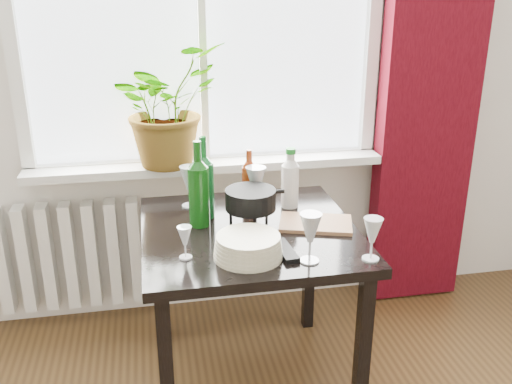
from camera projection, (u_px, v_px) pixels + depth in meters
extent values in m
cube|color=silver|center=(207.00, 164.00, 2.78)|extent=(1.72, 0.20, 0.04)
cube|color=#37050C|center=(433.00, 61.00, 2.78)|extent=(0.50, 0.12, 2.56)
cube|color=silver|center=(59.00, 256.00, 2.83)|extent=(0.80, 0.10, 0.55)
cube|color=black|center=(249.00, 233.00, 2.28)|extent=(0.85, 0.85, 0.04)
cube|color=black|center=(167.00, 379.00, 2.02)|extent=(0.05, 0.05, 0.70)
cube|color=black|center=(160.00, 278.00, 2.69)|extent=(0.05, 0.05, 0.70)
cube|color=black|center=(362.00, 355.00, 2.15)|extent=(0.05, 0.05, 0.70)
cube|color=black|center=(309.00, 265.00, 2.82)|extent=(0.05, 0.05, 0.70)
imported|color=#306D1D|center=(166.00, 105.00, 2.62)|extent=(0.67, 0.67, 0.56)
cylinder|color=beige|center=(248.00, 247.00, 2.03)|extent=(0.31, 0.31, 0.08)
cube|color=black|center=(285.00, 251.00, 2.07)|extent=(0.07, 0.18, 0.02)
cube|color=#8F6240|center=(316.00, 223.00, 2.31)|extent=(0.33, 0.26, 0.02)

